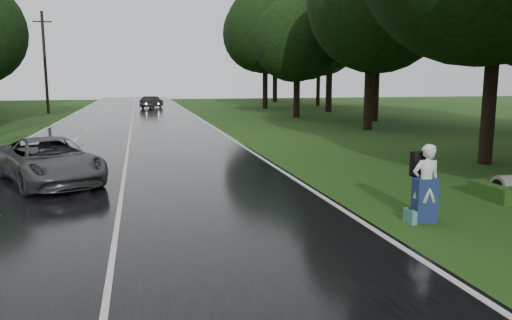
% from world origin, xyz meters
% --- Properties ---
extents(ground, '(160.00, 160.00, 0.00)m').
position_xyz_m(ground, '(0.00, 0.00, 0.00)').
color(ground, '#234714').
rests_on(ground, ground).
extents(road, '(12.00, 140.00, 0.04)m').
position_xyz_m(road, '(0.00, 20.00, 0.02)').
color(road, black).
rests_on(road, ground).
extents(lane_center, '(0.12, 140.00, 0.01)m').
position_xyz_m(lane_center, '(0.00, 20.00, 0.04)').
color(lane_center, silver).
rests_on(lane_center, road).
extents(grey_car, '(4.50, 5.98, 1.51)m').
position_xyz_m(grey_car, '(-2.36, 7.25, 0.79)').
color(grey_car, '#45484A').
rests_on(grey_car, road).
extents(far_car, '(2.95, 4.54, 1.41)m').
position_xyz_m(far_car, '(2.14, 51.43, 0.75)').
color(far_car, black).
rests_on(far_car, road).
extents(hitchhiker, '(0.72, 0.65, 1.94)m').
position_xyz_m(hitchhiker, '(7.38, 0.41, 0.90)').
color(hitchhiker, silver).
rests_on(hitchhiker, ground).
extents(suitcase, '(0.15, 0.46, 0.33)m').
position_xyz_m(suitcase, '(6.98, 0.37, 0.16)').
color(suitcase, teal).
rests_on(suitcase, ground).
extents(utility_pole_far, '(1.80, 0.28, 10.21)m').
position_xyz_m(utility_pole_far, '(-8.50, 44.30, 0.00)').
color(utility_pole_far, black).
rests_on(utility_pole_far, ground).
extents(tree_right_c, '(9.97, 9.97, 15.58)m').
position_xyz_m(tree_right_c, '(14.57, 7.38, 0.00)').
color(tree_right_c, black).
rests_on(tree_right_c, ground).
extents(tree_right_d, '(9.64, 9.64, 15.06)m').
position_xyz_m(tree_right_d, '(16.07, 21.39, 0.00)').
color(tree_right_d, black).
rests_on(tree_right_d, ground).
extents(tree_right_e, '(7.92, 7.92, 12.37)m').
position_xyz_m(tree_right_e, '(14.75, 33.33, 0.00)').
color(tree_right_e, black).
rests_on(tree_right_e, ground).
extents(tree_right_f, '(10.29, 10.29, 16.07)m').
position_xyz_m(tree_right_f, '(15.43, 47.64, 0.00)').
color(tree_right_f, black).
rests_on(tree_right_f, ground).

